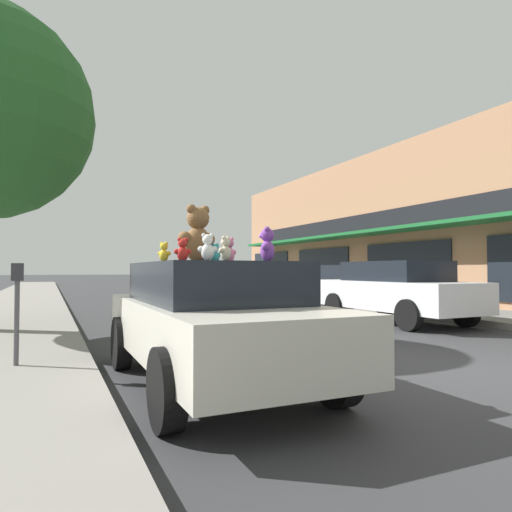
# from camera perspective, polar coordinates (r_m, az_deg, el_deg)

# --- Properties ---
(ground_plane) EXTENTS (260.00, 260.00, 0.00)m
(ground_plane) POSITION_cam_1_polar(r_m,az_deg,el_deg) (6.95, 22.06, -12.83)
(ground_plane) COLOR #333335
(plush_art_car) EXTENTS (1.91, 4.28, 1.44)m
(plush_art_car) POSITION_cam_1_polar(r_m,az_deg,el_deg) (5.44, -5.55, -7.74)
(plush_art_car) COLOR beige
(plush_art_car) RESTS_ON ground_plane
(teddy_bear_giant) EXTENTS (0.53, 0.36, 0.70)m
(teddy_bear_giant) POSITION_cam_1_polar(r_m,az_deg,el_deg) (5.55, -7.29, 2.66)
(teddy_bear_giant) COLOR olive
(teddy_bear_giant) RESTS_ON plush_art_car
(teddy_bear_teal) EXTENTS (0.21, 0.14, 0.28)m
(teddy_bear_teal) POSITION_cam_1_polar(r_m,az_deg,el_deg) (6.26, -5.17, 0.29)
(teddy_bear_teal) COLOR teal
(teddy_bear_teal) RESTS_ON plush_art_car
(teddy_bear_yellow) EXTENTS (0.15, 0.15, 0.22)m
(teddy_bear_yellow) POSITION_cam_1_polar(r_m,az_deg,el_deg) (5.09, -11.43, 0.47)
(teddy_bear_yellow) COLOR yellow
(teddy_bear_yellow) RESTS_ON plush_art_car
(teddy_bear_pink) EXTENTS (0.26, 0.18, 0.35)m
(teddy_bear_pink) POSITION_cam_1_polar(r_m,az_deg,el_deg) (6.00, -3.44, 0.69)
(teddy_bear_pink) COLOR pink
(teddy_bear_pink) RESTS_ON plush_art_car
(teddy_bear_red) EXTENTS (0.19, 0.13, 0.26)m
(teddy_bear_red) POSITION_cam_1_polar(r_m,az_deg,el_deg) (4.90, -9.15, 0.75)
(teddy_bear_red) COLOR red
(teddy_bear_red) RESTS_ON plush_art_car
(teddy_bear_white) EXTENTS (0.19, 0.14, 0.26)m
(teddy_bear_white) POSITION_cam_1_polar(r_m,az_deg,el_deg) (4.31, -6.07, 1.08)
(teddy_bear_white) COLOR white
(teddy_bear_white) RESTS_ON plush_art_car
(teddy_bear_purple) EXTENTS (0.23, 0.28, 0.38)m
(teddy_bear_purple) POSITION_cam_1_polar(r_m,az_deg,el_deg) (4.93, 1.40, 1.39)
(teddy_bear_purple) COLOR purple
(teddy_bear_purple) RESTS_ON plush_art_car
(teddy_bear_cream) EXTENTS (0.18, 0.15, 0.25)m
(teddy_bear_cream) POSITION_cam_1_polar(r_m,az_deg,el_deg) (4.54, -3.82, 0.88)
(teddy_bear_cream) COLOR beige
(teddy_bear_cream) RESTS_ON plush_art_car
(parked_car_far_center) EXTENTS (1.95, 4.57, 1.57)m
(parked_car_far_center) POSITION_cam_1_polar(r_m,az_deg,el_deg) (12.24, 16.98, -4.06)
(parked_car_far_center) COLOR silver
(parked_car_far_center) RESTS_ON ground_plane
(parked_car_far_right) EXTENTS (2.03, 4.73, 1.39)m
(parked_car_far_right) POSITION_cam_1_polar(r_m,az_deg,el_deg) (17.57, 2.96, -3.68)
(parked_car_far_right) COLOR maroon
(parked_car_far_right) RESTS_ON ground_plane
(parking_meter) EXTENTS (0.14, 0.10, 1.27)m
(parking_meter) POSITION_cam_1_polar(r_m,az_deg,el_deg) (6.44, -27.71, -4.89)
(parking_meter) COLOR #4C4C51
(parking_meter) RESTS_ON sidewalk_near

